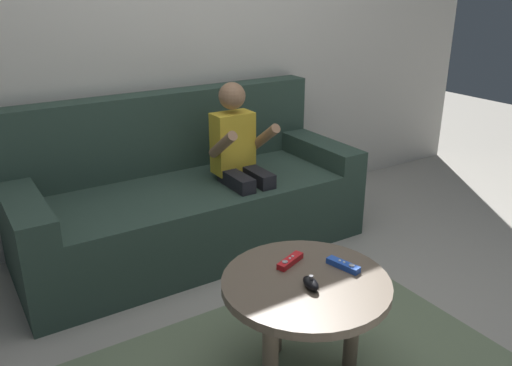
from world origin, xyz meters
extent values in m
plane|color=#9E998E|center=(0.00, 0.00, 0.00)|extent=(9.96, 9.96, 0.00)
cube|color=beige|center=(0.00, 1.63, 1.25)|extent=(4.98, 0.05, 2.50)
cube|color=#2D4238|center=(-0.19, 1.19, 0.21)|extent=(1.97, 0.80, 0.41)
cube|color=#2D4238|center=(-0.19, 1.51, 0.65)|extent=(1.97, 0.16, 0.47)
cube|color=#2D4238|center=(-1.09, 1.19, 0.48)|extent=(0.18, 0.80, 0.13)
cube|color=#2D4238|center=(0.70, 1.19, 0.48)|extent=(0.18, 0.80, 0.13)
cylinder|color=black|center=(0.00, 0.86, 0.21)|extent=(0.08, 0.08, 0.41)
cylinder|color=black|center=(0.13, 0.86, 0.21)|extent=(0.08, 0.08, 0.41)
cube|color=black|center=(0.00, 1.00, 0.45)|extent=(0.09, 0.29, 0.09)
cube|color=black|center=(0.13, 1.00, 0.45)|extent=(0.09, 0.29, 0.09)
cube|color=gold|center=(0.06, 1.15, 0.63)|extent=(0.23, 0.14, 0.35)
cylinder|color=#936B4C|center=(-0.07, 1.02, 0.67)|extent=(0.06, 0.26, 0.20)
cylinder|color=#936B4C|center=(0.20, 1.02, 0.67)|extent=(0.06, 0.26, 0.20)
sphere|color=#936B4C|center=(0.06, 1.15, 0.90)|extent=(0.15, 0.15, 0.15)
cylinder|color=brown|center=(-0.31, -0.04, 0.44)|extent=(0.64, 0.64, 0.04)
cylinder|color=brown|center=(-0.51, -0.10, 0.21)|extent=(0.06, 0.06, 0.42)
cylinder|color=brown|center=(-0.11, -0.10, 0.21)|extent=(0.06, 0.06, 0.42)
cylinder|color=brown|center=(-0.31, 0.16, 0.21)|extent=(0.06, 0.06, 0.42)
cube|color=blue|center=(-0.13, -0.05, 0.47)|extent=(0.07, 0.14, 0.02)
cylinder|color=#99999E|center=(-0.12, -0.09, 0.48)|extent=(0.02, 0.02, 0.00)
cylinder|color=silver|center=(-0.13, -0.05, 0.48)|extent=(0.01, 0.01, 0.00)
cylinder|color=silver|center=(-0.14, -0.03, 0.48)|extent=(0.01, 0.01, 0.00)
ellipsoid|color=black|center=(-0.33, -0.09, 0.47)|extent=(0.06, 0.10, 0.04)
cylinder|color=#4C4C51|center=(-0.33, -0.09, 0.50)|extent=(0.02, 0.02, 0.01)
cube|color=red|center=(-0.29, 0.09, 0.47)|extent=(0.14, 0.08, 0.02)
cylinder|color=#99999E|center=(-0.32, 0.07, 0.48)|extent=(0.02, 0.02, 0.00)
cylinder|color=silver|center=(-0.29, 0.09, 0.48)|extent=(0.01, 0.01, 0.00)
cylinder|color=silver|center=(-0.27, 0.09, 0.48)|extent=(0.01, 0.01, 0.00)
camera|label=1|loc=(-1.37, -1.38, 1.50)|focal=36.79mm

